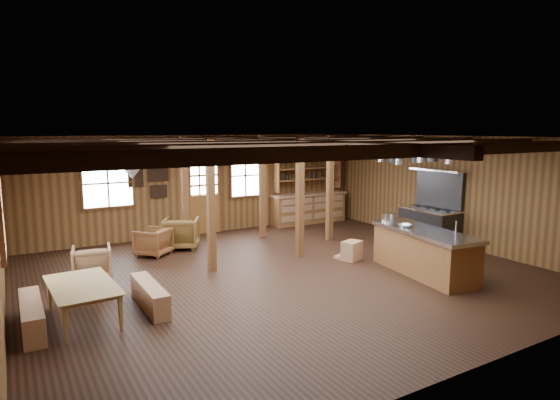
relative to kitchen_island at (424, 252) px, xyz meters
name	(u,v)px	position (x,y,z in m)	size (l,w,h in m)	color
room	(285,207)	(-2.45, 1.45, 0.92)	(10.04, 9.04, 2.84)	black
ceiling_joists	(281,143)	(-2.45, 1.63, 2.20)	(9.80, 8.82, 0.18)	black
timber_posts	(260,193)	(-1.93, 3.53, 0.92)	(3.95, 2.35, 2.80)	#472714
back_door	(205,203)	(-2.45, 5.90, 0.40)	(1.02, 0.08, 2.15)	brown
window_back_left	(108,183)	(-5.05, 5.91, 1.12)	(1.32, 0.06, 1.32)	white
window_back_right	(245,176)	(-1.15, 5.91, 1.12)	(1.02, 0.06, 1.32)	white
notice_boards	(151,179)	(-3.95, 5.90, 1.16)	(1.08, 0.03, 0.90)	beige
back_counter	(308,204)	(0.95, 5.65, 0.12)	(2.55, 0.60, 2.45)	brown
pendant_lamps	(159,166)	(-4.70, 2.45, 1.77)	(1.86, 2.36, 0.66)	#2A2A2C
pot_rack	(403,158)	(1.05, 1.73, 1.80)	(0.40, 3.00, 0.46)	#2A2A2C
kitchen_island	(424,252)	(0.00, 0.00, 0.00)	(1.22, 2.60, 1.20)	brown
step_stool	(352,251)	(-0.60, 1.57, -0.26)	(0.49, 0.35, 0.44)	brown
commercial_range	(431,220)	(2.20, 1.79, 0.15)	(0.81, 1.57, 1.94)	#2A2A2C
dining_table	(85,302)	(-6.35, 1.05, -0.19)	(1.65, 0.92, 0.58)	olive
bench_wall	(32,316)	(-7.10, 1.05, -0.26)	(0.29, 1.56, 0.43)	brown
bench_aisle	(150,295)	(-5.35, 1.05, -0.27)	(0.28, 1.49, 0.41)	brown
armchair_a	(153,242)	(-4.39, 4.28, -0.15)	(0.69, 0.71, 0.65)	brown
armchair_b	(181,233)	(-3.60, 4.58, -0.09)	(0.83, 0.85, 0.77)	brown
armchair_c	(92,263)	(-5.93, 3.11, -0.14)	(0.72, 0.74, 0.68)	#8B613F
counter_pot	(389,217)	(-0.03, 1.00, 0.56)	(0.31, 0.31, 0.19)	silver
bowl	(405,226)	(-0.20, 0.35, 0.50)	(0.29, 0.29, 0.07)	silver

